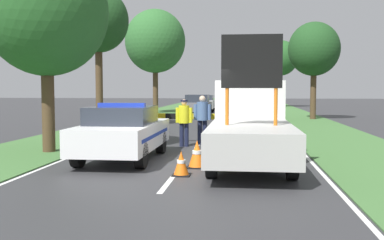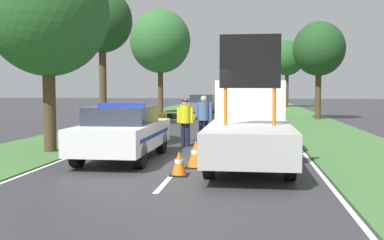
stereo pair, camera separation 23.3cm
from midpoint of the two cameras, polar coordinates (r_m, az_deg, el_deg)
ground_plane at (r=11.79m, az=-0.95°, el=-5.90°), size 160.00×160.00×0.00m
lane_markings at (r=28.41m, az=4.03°, el=-0.07°), size 7.07×67.39×0.01m
grass_verge_left at (r=32.34m, az=-5.16°, el=0.44°), size 3.57×120.00×0.03m
grass_verge_right at (r=31.77m, az=14.10°, el=0.27°), size 3.57×120.00×0.03m
police_car at (r=12.95m, az=-8.24°, el=-1.51°), size 1.91×4.54×1.63m
work_truck at (r=12.58m, az=7.86°, el=-0.43°), size 2.04×6.22×3.33m
road_barrier at (r=16.73m, az=1.01°, el=0.21°), size 3.36×0.08×1.10m
police_officer at (r=15.69m, az=-0.44°, el=0.19°), size 0.59×0.38×1.65m
pedestrian_civilian at (r=16.22m, az=1.91°, el=0.52°), size 0.64×0.40×1.77m
traffic_cone_near_police at (r=11.57m, az=1.06°, el=-4.35°), size 0.51×0.51×0.70m
traffic_cone_centre_front at (r=10.52m, az=-1.02°, el=-5.53°), size 0.42×0.42×0.58m
traffic_cone_near_truck at (r=16.69m, az=-5.38°, el=-1.92°), size 0.45×0.45×0.63m
traffic_cone_behind_barrier at (r=16.56m, az=4.54°, el=-2.03°), size 0.42×0.42×0.59m
queued_car_sedan_black at (r=22.09m, az=7.90°, el=0.86°), size 1.86×3.93×1.56m
queued_car_wagon_maroon at (r=27.63m, az=7.97°, el=1.40°), size 1.84×4.18×1.49m
queued_car_suv_grey at (r=33.24m, az=1.52°, el=1.95°), size 1.84×4.27×1.58m
queued_car_van_white at (r=39.09m, az=2.30°, el=2.17°), size 1.85×4.56×1.46m
roadside_tree_near_left at (r=30.50m, az=16.04°, el=8.63°), size 3.33×3.33×6.34m
roadside_tree_near_right at (r=15.11m, az=-17.46°, el=12.95°), size 3.86×3.86×6.47m
roadside_tree_mid_left at (r=24.08m, az=-11.07°, el=12.12°), size 3.11×3.11×7.15m
roadside_tree_mid_right at (r=37.00m, az=-3.86°, el=9.91°), size 4.88×4.88×8.42m
roadside_tree_far_left at (r=49.74m, az=12.13°, el=7.68°), size 3.60×3.60×7.20m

